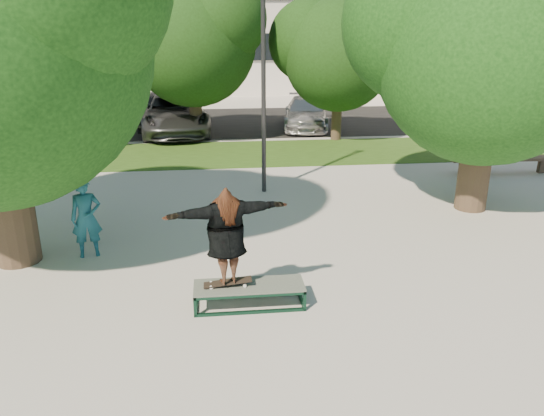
{
  "coord_description": "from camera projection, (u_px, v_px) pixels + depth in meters",
  "views": [
    {
      "loc": [
        -0.33,
        -8.94,
        4.41
      ],
      "look_at": [
        0.73,
        0.6,
        1.05
      ],
      "focal_mm": 35.0,
      "sensor_mm": 36.0,
      "label": 1
    }
  ],
  "objects": [
    {
      "name": "bystander",
      "position": [
        86.0,
        218.0,
        10.37
      ],
      "size": [
        0.65,
        0.5,
        1.6
      ],
      "primitive_type": "imported",
      "rotation": [
        0.0,
        0.0,
        0.22
      ],
      "color": "#1B5768",
      "rests_on": "ground"
    },
    {
      "name": "bg_tree_mid",
      "position": [
        190.0,
        34.0,
        19.77
      ],
      "size": [
        5.76,
        4.92,
        6.24
      ],
      "color": "#38281E",
      "rests_on": "ground"
    },
    {
      "name": "asphalt_strip",
      "position": [
        220.0,
        122.0,
        24.89
      ],
      "size": [
        40.0,
        8.0,
        0.01
      ],
      "primitive_type": "cube",
      "color": "black",
      "rests_on": "ground"
    },
    {
      "name": "grass_strip",
      "position": [
        252.0,
        153.0,
        18.89
      ],
      "size": [
        30.0,
        4.0,
        0.02
      ],
      "primitive_type": "cube",
      "color": "#254213",
      "rests_on": "ground"
    },
    {
      "name": "car_silver_a",
      "position": [
        111.0,
        108.0,
        23.64
      ],
      "size": [
        2.28,
        4.92,
        1.63
      ],
      "primitive_type": "imported",
      "rotation": [
        0.0,
        0.0,
        -0.07
      ],
      "color": "#BCBDC2",
      "rests_on": "asphalt_strip"
    },
    {
      "name": "lamppost",
      "position": [
        263.0,
        74.0,
        13.63
      ],
      "size": [
        0.25,
        0.15,
        6.11
      ],
      "color": "#2D2D30",
      "rests_on": "ground"
    },
    {
      "name": "ground",
      "position": [
        237.0,
        273.0,
        9.88
      ],
      "size": [
        120.0,
        120.0,
        0.0
      ],
      "primitive_type": "plane",
      "color": "#AAA39C",
      "rests_on": "ground"
    },
    {
      "name": "car_dark",
      "position": [
        166.0,
        111.0,
        23.15
      ],
      "size": [
        1.94,
        4.67,
        1.5
      ],
      "primitive_type": "imported",
      "rotation": [
        0.0,
        0.0,
        -0.08
      ],
      "color": "black",
      "rests_on": "asphalt_strip"
    },
    {
      "name": "bg_tree_right",
      "position": [
        337.0,
        48.0,
        20.04
      ],
      "size": [
        5.04,
        4.31,
        5.43
      ],
      "color": "#38281E",
      "rests_on": "ground"
    },
    {
      "name": "car_grey",
      "position": [
        173.0,
        114.0,
        22.18
      ],
      "size": [
        3.39,
        6.08,
        1.61
      ],
      "primitive_type": "imported",
      "rotation": [
        0.0,
        0.0,
        0.13
      ],
      "color": "#515255",
      "rests_on": "asphalt_strip"
    },
    {
      "name": "car_silver_b",
      "position": [
        306.0,
        113.0,
        23.34
      ],
      "size": [
        2.53,
        4.76,
        1.31
      ],
      "primitive_type": "imported",
      "rotation": [
        0.0,
        0.0,
        -0.16
      ],
      "color": "silver",
      "rests_on": "asphalt_strip"
    },
    {
      "name": "bench",
      "position": [
        504.0,
        160.0,
        16.25
      ],
      "size": [
        3.37,
        0.56,
        0.52
      ],
      "rotation": [
        0.0,
        0.0,
        -0.03
      ],
      "color": "brown",
      "rests_on": "ground"
    },
    {
      "name": "tree_right",
      "position": [
        486.0,
        37.0,
        12.03
      ],
      "size": [
        6.24,
        5.33,
        6.51
      ],
      "color": "#38281E",
      "rests_on": "ground"
    },
    {
      "name": "side_building",
      "position": [
        524.0,
        30.0,
        31.06
      ],
      "size": [
        15.0,
        10.0,
        8.0
      ],
      "primitive_type": "cube",
      "color": "silver",
      "rests_on": "ground"
    },
    {
      "name": "skater_rig",
      "position": [
        226.0,
        236.0,
        8.31
      ],
      "size": [
        2.03,
        0.95,
        1.68
      ],
      "rotation": [
        0.0,
        0.0,
        3.36
      ],
      "color": "white",
      "rests_on": "grind_box"
    },
    {
      "name": "grind_box",
      "position": [
        249.0,
        295.0,
        8.69
      ],
      "size": [
        1.8,
        0.6,
        0.38
      ],
      "color": "#103223",
      "rests_on": "ground"
    },
    {
      "name": "bg_tree_left",
      "position": [
        29.0,
        43.0,
        18.35
      ],
      "size": [
        5.28,
        4.51,
        5.77
      ],
      "color": "#38281E",
      "rests_on": "ground"
    }
  ]
}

